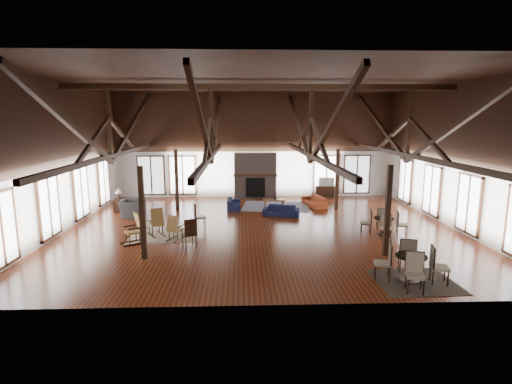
{
  "coord_description": "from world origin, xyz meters",
  "views": [
    {
      "loc": [
        -0.82,
        -16.12,
        4.51
      ],
      "look_at": [
        -0.17,
        1.0,
        1.37
      ],
      "focal_mm": 28.0,
      "sensor_mm": 36.0,
      "label": 1
    }
  ],
  "objects_px": {
    "sofa_orange": "(314,201)",
    "coffee_table": "(274,200)",
    "armchair": "(132,208)",
    "cafe_table_near": "(411,263)",
    "sofa_navy_left": "(234,204)",
    "cafe_table_far": "(384,223)",
    "tv_console": "(326,191)",
    "sofa_navy_front": "(281,211)"
  },
  "relations": [
    {
      "from": "sofa_orange",
      "to": "coffee_table",
      "type": "bearing_deg",
      "value": -97.24
    },
    {
      "from": "sofa_orange",
      "to": "cafe_table_far",
      "type": "relative_size",
      "value": 1.0
    },
    {
      "from": "sofa_navy_left",
      "to": "cafe_table_near",
      "type": "distance_m",
      "value": 10.77
    },
    {
      "from": "sofa_orange",
      "to": "tv_console",
      "type": "height_order",
      "value": "tv_console"
    },
    {
      "from": "coffee_table",
      "to": "tv_console",
      "type": "bearing_deg",
      "value": 37.64
    },
    {
      "from": "sofa_navy_front",
      "to": "sofa_orange",
      "type": "distance_m",
      "value": 2.84
    },
    {
      "from": "cafe_table_far",
      "to": "tv_console",
      "type": "bearing_deg",
      "value": 94.55
    },
    {
      "from": "sofa_navy_front",
      "to": "tv_console",
      "type": "height_order",
      "value": "tv_console"
    },
    {
      "from": "coffee_table",
      "to": "cafe_table_far",
      "type": "height_order",
      "value": "cafe_table_far"
    },
    {
      "from": "armchair",
      "to": "coffee_table",
      "type": "bearing_deg",
      "value": -76.27
    },
    {
      "from": "coffee_table",
      "to": "tv_console",
      "type": "height_order",
      "value": "tv_console"
    },
    {
      "from": "sofa_navy_front",
      "to": "armchair",
      "type": "relative_size",
      "value": 1.43
    },
    {
      "from": "sofa_navy_front",
      "to": "cafe_table_far",
      "type": "height_order",
      "value": "cafe_table_far"
    },
    {
      "from": "sofa_navy_left",
      "to": "cafe_table_far",
      "type": "distance_m",
      "value": 7.74
    },
    {
      "from": "cafe_table_far",
      "to": "tv_console",
      "type": "height_order",
      "value": "cafe_table_far"
    },
    {
      "from": "armchair",
      "to": "cafe_table_near",
      "type": "distance_m",
      "value": 12.67
    },
    {
      "from": "sofa_orange",
      "to": "coffee_table",
      "type": "distance_m",
      "value": 2.14
    },
    {
      "from": "cafe_table_far",
      "to": "coffee_table",
      "type": "bearing_deg",
      "value": 127.69
    },
    {
      "from": "tv_console",
      "to": "sofa_navy_left",
      "type": "bearing_deg",
      "value": -151.33
    },
    {
      "from": "cafe_table_far",
      "to": "tv_console",
      "type": "relative_size",
      "value": 1.43
    },
    {
      "from": "cafe_table_near",
      "to": "sofa_orange",
      "type": "bearing_deg",
      "value": 95.25
    },
    {
      "from": "cafe_table_near",
      "to": "tv_console",
      "type": "height_order",
      "value": "cafe_table_near"
    },
    {
      "from": "armchair",
      "to": "sofa_orange",
      "type": "bearing_deg",
      "value": -78.34
    },
    {
      "from": "cafe_table_near",
      "to": "tv_console",
      "type": "distance_m",
      "value": 12.43
    },
    {
      "from": "armchair",
      "to": "tv_console",
      "type": "bearing_deg",
      "value": -66.68
    },
    {
      "from": "coffee_table",
      "to": "cafe_table_far",
      "type": "distance_m",
      "value": 6.43
    },
    {
      "from": "sofa_navy_front",
      "to": "armchair",
      "type": "height_order",
      "value": "armchair"
    },
    {
      "from": "coffee_table",
      "to": "cafe_table_near",
      "type": "distance_m",
      "value": 10.16
    },
    {
      "from": "cafe_table_near",
      "to": "cafe_table_far",
      "type": "bearing_deg",
      "value": 79.05
    },
    {
      "from": "sofa_navy_left",
      "to": "coffee_table",
      "type": "relative_size",
      "value": 1.5
    },
    {
      "from": "sofa_navy_left",
      "to": "sofa_orange",
      "type": "xyz_separation_m",
      "value": [
        4.2,
        0.41,
        0.03
      ]
    },
    {
      "from": "armchair",
      "to": "sofa_navy_front",
      "type": "bearing_deg",
      "value": -91.7
    },
    {
      "from": "sofa_orange",
      "to": "cafe_table_near",
      "type": "distance_m",
      "value": 9.93
    },
    {
      "from": "sofa_navy_left",
      "to": "sofa_orange",
      "type": "bearing_deg",
      "value": -83.97
    },
    {
      "from": "coffee_table",
      "to": "cafe_table_near",
      "type": "relative_size",
      "value": 0.54
    },
    {
      "from": "sofa_orange",
      "to": "cafe_table_far",
      "type": "xyz_separation_m",
      "value": [
        1.8,
        -5.29,
        0.2
      ]
    },
    {
      "from": "tv_console",
      "to": "sofa_orange",
      "type": "bearing_deg",
      "value": -114.92
    },
    {
      "from": "sofa_orange",
      "to": "cafe_table_near",
      "type": "xyz_separation_m",
      "value": [
        0.91,
        -9.89,
        0.25
      ]
    },
    {
      "from": "sofa_navy_left",
      "to": "cafe_table_near",
      "type": "xyz_separation_m",
      "value": [
        5.11,
        -9.48,
        0.28
      ]
    },
    {
      "from": "coffee_table",
      "to": "sofa_navy_left",
      "type": "bearing_deg",
      "value": -176.04
    },
    {
      "from": "coffee_table",
      "to": "cafe_table_near",
      "type": "height_order",
      "value": "cafe_table_near"
    },
    {
      "from": "sofa_navy_front",
      "to": "tv_console",
      "type": "distance_m",
      "value": 5.56
    }
  ]
}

